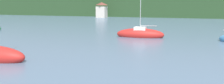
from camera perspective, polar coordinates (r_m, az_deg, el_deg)
wooded_hillside at (r=139.00m, az=7.25°, el=8.74°), size 352.00×61.91×23.34m
shore_building_west at (r=102.20m, az=-2.41°, el=7.37°), size 4.03×3.66×6.25m
sailboat_far_3 at (r=42.37m, az=6.51°, el=1.84°), size 8.28×3.06×9.42m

